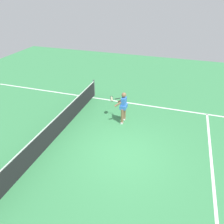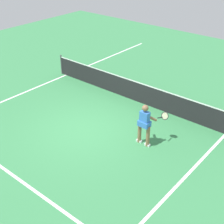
% 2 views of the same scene
% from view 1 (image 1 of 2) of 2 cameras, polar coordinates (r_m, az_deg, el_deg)
% --- Properties ---
extents(ground_plane, '(28.11, 28.11, 0.00)m').
position_cam_1_polar(ground_plane, '(9.02, 3.07, -10.50)').
color(ground_plane, '#38844C').
extents(service_line_marking, '(8.54, 0.10, 0.01)m').
position_cam_1_polar(service_line_marking, '(9.01, 24.26, -13.77)').
color(service_line_marking, white).
rests_on(service_line_marking, ground).
extents(sideline_right_marking, '(0.10, 19.62, 0.01)m').
position_cam_1_polar(sideline_right_marking, '(12.51, 8.24, 1.75)').
color(sideline_right_marking, white).
rests_on(sideline_right_marking, ground).
extents(court_net, '(9.22, 0.08, 1.01)m').
position_cam_1_polar(court_net, '(9.80, -14.68, -4.45)').
color(court_net, '#4C4C51').
rests_on(court_net, ground).
extents(tennis_player, '(0.79, 0.92, 1.55)m').
position_cam_1_polar(tennis_player, '(10.52, 2.84, 1.52)').
color(tennis_player, '#8C6647').
rests_on(tennis_player, ground).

